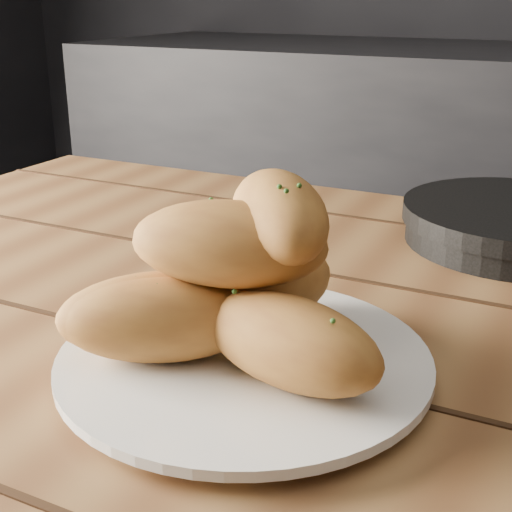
{
  "coord_description": "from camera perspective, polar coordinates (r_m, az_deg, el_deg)",
  "views": [
    {
      "loc": [
        -0.17,
        -0.02,
        1.03
      ],
      "look_at": [
        -0.39,
        0.43,
        0.84
      ],
      "focal_mm": 50.0,
      "sensor_mm": 36.0,
      "label": 1
    }
  ],
  "objects": [
    {
      "name": "table",
      "position": [
        0.67,
        14.54,
        -14.58
      ],
      "size": [
        1.52,
        0.85,
        0.75
      ],
      "color": "brown",
      "rests_on": "ground"
    },
    {
      "name": "plate",
      "position": [
        0.55,
        -0.94,
        -8.55
      ],
      "size": [
        0.28,
        0.28,
        0.02
      ],
      "color": "white",
      "rests_on": "table"
    },
    {
      "name": "bread_rolls",
      "position": [
        0.53,
        -2.2,
        -2.58
      ],
      "size": [
        0.26,
        0.23,
        0.13
      ],
      "color": "#B27731",
      "rests_on": "plate"
    }
  ]
}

